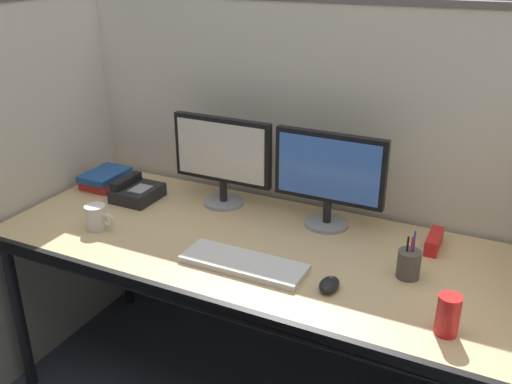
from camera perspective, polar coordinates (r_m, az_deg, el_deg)
cubicle_partition_rear at (r=2.43m, az=4.09°, el=0.51°), size 2.21×0.06×1.57m
cubicle_partition_left at (r=2.56m, az=-22.04°, el=0.01°), size 0.06×1.41×1.57m
desk at (r=2.10m, az=-0.75°, el=-6.38°), size 1.90×0.80×0.74m
monitor_left at (r=2.31m, az=-3.44°, el=3.71°), size 0.43×0.17×0.37m
monitor_right at (r=2.13m, az=7.40°, el=1.85°), size 0.43×0.17×0.37m
keyboard_main at (r=1.93m, az=-1.25°, el=-7.23°), size 0.43×0.15×0.02m
computer_mouse at (r=1.82m, az=7.41°, el=-9.27°), size 0.06×0.10×0.04m
coffee_mug at (r=2.24m, az=-15.80°, el=-2.48°), size 0.13×0.08×0.09m
desk_phone at (r=2.47m, az=-12.01°, el=0.03°), size 0.17×0.19×0.09m
pen_cup at (r=1.91m, az=15.19°, el=-7.02°), size 0.08×0.08×0.17m
soda_can at (r=1.68m, az=18.83°, el=-11.67°), size 0.07×0.07×0.12m
red_stapler at (r=2.12m, az=17.54°, el=-4.78°), size 0.04×0.15×0.06m
book_stack at (r=2.64m, az=-14.90°, el=1.33°), size 0.15×0.22×0.07m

